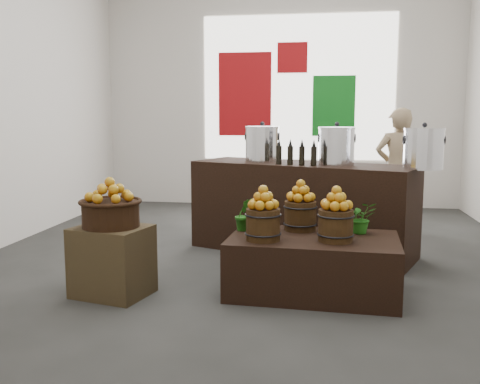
# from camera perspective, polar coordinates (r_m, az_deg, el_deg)

# --- Properties ---
(ground) EXTENTS (7.00, 7.00, 0.00)m
(ground) POSITION_cam_1_polar(r_m,az_deg,el_deg) (5.94, 1.76, -6.85)
(ground) COLOR #363634
(ground) RESTS_ON ground
(back_wall) EXTENTS (6.00, 0.04, 4.00)m
(back_wall) POSITION_cam_1_polar(r_m,az_deg,el_deg) (9.24, 4.31, 10.98)
(back_wall) COLOR silver
(back_wall) RESTS_ON ground
(back_opening) EXTENTS (3.20, 0.02, 2.40)m
(back_opening) POSITION_cam_1_polar(r_m,az_deg,el_deg) (9.20, 6.20, 10.97)
(back_opening) COLOR white
(back_opening) RESTS_ON back_wall
(deco_red_left) EXTENTS (0.90, 0.04, 1.40)m
(deco_red_left) POSITION_cam_1_polar(r_m,az_deg,el_deg) (9.26, 0.52, 10.38)
(deco_red_left) COLOR #990B0F
(deco_red_left) RESTS_ON back_wall
(deco_green_right) EXTENTS (0.70, 0.04, 1.00)m
(deco_green_right) POSITION_cam_1_polar(r_m,az_deg,el_deg) (9.18, 9.96, 9.03)
(deco_green_right) COLOR #106B1A
(deco_green_right) RESTS_ON back_wall
(deco_red_upper) EXTENTS (0.50, 0.04, 0.50)m
(deco_red_upper) POSITION_cam_1_polar(r_m,az_deg,el_deg) (9.23, 5.61, 14.08)
(deco_red_upper) COLOR #990B0F
(deco_red_upper) RESTS_ON back_wall
(crate) EXTENTS (0.70, 0.62, 0.60)m
(crate) POSITION_cam_1_polar(r_m,az_deg,el_deg) (4.75, -13.46, -7.17)
(crate) COLOR #493A22
(crate) RESTS_ON ground
(wicker_basket) EXTENTS (0.48, 0.48, 0.22)m
(wicker_basket) POSITION_cam_1_polar(r_m,az_deg,el_deg) (4.66, -13.62, -2.32)
(wicker_basket) COLOR black
(wicker_basket) RESTS_ON crate
(apples_in_basket) EXTENTS (0.37, 0.37, 0.20)m
(apples_in_basket) POSITION_cam_1_polar(r_m,az_deg,el_deg) (4.62, -13.71, 0.23)
(apples_in_basket) COLOR #961904
(apples_in_basket) RESTS_ON wicker_basket
(display_table) EXTENTS (1.49, 0.98, 0.50)m
(display_table) POSITION_cam_1_polar(r_m,az_deg,el_deg) (4.72, 7.80, -7.74)
(display_table) COLOR black
(display_table) RESTS_ON ground
(apple_bucket_front_left) EXTENTS (0.29, 0.29, 0.27)m
(apple_bucket_front_left) POSITION_cam_1_polar(r_m,az_deg,el_deg) (4.49, 2.47, -3.49)
(apple_bucket_front_left) COLOR #38200F
(apple_bucket_front_left) RESTS_ON display_table
(apples_in_bucket_front_left) EXTENTS (0.22, 0.22, 0.19)m
(apples_in_bucket_front_left) POSITION_cam_1_polar(r_m,az_deg,el_deg) (4.45, 2.49, -0.59)
(apples_in_bucket_front_left) COLOR #961904
(apples_in_bucket_front_left) RESTS_ON apple_bucket_front_left
(apple_bucket_front_right) EXTENTS (0.29, 0.29, 0.27)m
(apple_bucket_front_right) POSITION_cam_1_polar(r_m,az_deg,el_deg) (4.51, 10.17, -3.54)
(apple_bucket_front_right) COLOR #38200F
(apple_bucket_front_right) RESTS_ON display_table
(apples_in_bucket_front_right) EXTENTS (0.22, 0.22, 0.19)m
(apples_in_bucket_front_right) POSITION_cam_1_polar(r_m,az_deg,el_deg) (4.47, 10.24, -0.66)
(apples_in_bucket_front_right) COLOR #961904
(apples_in_bucket_front_right) RESTS_ON apple_bucket_front_right
(apple_bucket_rear) EXTENTS (0.29, 0.29, 0.27)m
(apple_bucket_rear) POSITION_cam_1_polar(r_m,az_deg,el_deg) (4.90, 6.44, -2.54)
(apple_bucket_rear) COLOR #38200F
(apple_bucket_rear) RESTS_ON display_table
(apples_in_bucket_rear) EXTENTS (0.22, 0.22, 0.19)m
(apples_in_bucket_rear) POSITION_cam_1_polar(r_m,az_deg,el_deg) (4.87, 6.49, 0.12)
(apples_in_bucket_rear) COLOR #961904
(apples_in_bucket_rear) RESTS_ON apple_bucket_rear
(herb_garnish_right) EXTENTS (0.30, 0.28, 0.28)m
(herb_garnish_right) POSITION_cam_1_polar(r_m,az_deg,el_deg) (4.86, 12.77, -2.68)
(herb_garnish_right) COLOR #1C6014
(herb_garnish_right) RESTS_ON display_table
(herb_garnish_left) EXTENTS (0.20, 0.19, 0.30)m
(herb_garnish_left) POSITION_cam_1_polar(r_m,az_deg,el_deg) (4.85, 0.42, -2.42)
(herb_garnish_left) COLOR #1C6014
(herb_garnish_left) RESTS_ON display_table
(counter) EXTENTS (2.59, 1.66, 1.01)m
(counter) POSITION_cam_1_polar(r_m,az_deg,el_deg) (6.05, 6.58, -1.72)
(counter) COLOR black
(counter) RESTS_ON ground
(stock_pot_left) EXTENTS (0.38, 0.38, 0.38)m
(stock_pot_left) POSITION_cam_1_polar(r_m,az_deg,el_deg) (6.19, 2.37, 5.05)
(stock_pot_left) COLOR silver
(stock_pot_left) RESTS_ON counter
(stock_pot_center) EXTENTS (0.38, 0.38, 0.38)m
(stock_pot_center) POSITION_cam_1_polar(r_m,az_deg,el_deg) (5.82, 10.25, 4.74)
(stock_pot_center) COLOR silver
(stock_pot_center) RESTS_ON counter
(stock_pot_right) EXTENTS (0.38, 0.38, 0.38)m
(stock_pot_right) POSITION_cam_1_polar(r_m,az_deg,el_deg) (5.58, 18.98, 4.29)
(stock_pot_right) COLOR silver
(stock_pot_right) RESTS_ON counter
(oil_cruets) EXTENTS (0.36, 0.20, 0.28)m
(oil_cruets) POSITION_cam_1_polar(r_m,az_deg,el_deg) (5.75, 5.69, 4.28)
(oil_cruets) COLOR black
(oil_cruets) RESTS_ON counter
(shopper) EXTENTS (0.64, 0.46, 1.64)m
(shopper) POSITION_cam_1_polar(r_m,az_deg,el_deg) (7.54, 16.41, 2.36)
(shopper) COLOR #907858
(shopper) RESTS_ON ground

